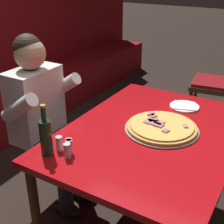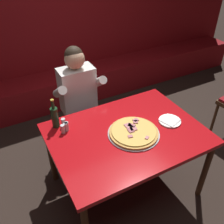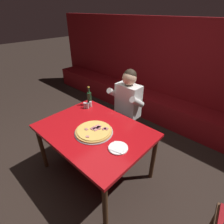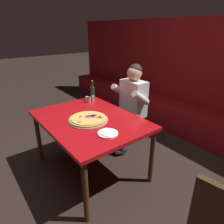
# 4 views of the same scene
# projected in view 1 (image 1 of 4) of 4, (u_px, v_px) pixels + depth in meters

# --- Properties ---
(ground_plane) EXTENTS (24.00, 24.00, 0.00)m
(ground_plane) POSITION_uv_depth(u_px,v_px,m) (147.00, 221.00, 2.25)
(ground_plane) COLOR black
(main_dining_table) EXTENTS (1.36, 1.01, 0.74)m
(main_dining_table) POSITION_uv_depth(u_px,v_px,m) (152.00, 141.00, 1.96)
(main_dining_table) COLOR #422816
(main_dining_table) RESTS_ON ground_plane
(pizza) EXTENTS (0.46, 0.46, 0.05)m
(pizza) POSITION_uv_depth(u_px,v_px,m) (162.00, 127.00, 1.93)
(pizza) COLOR #9E9EA3
(pizza) RESTS_ON main_dining_table
(plate_white_paper) EXTENTS (0.21, 0.21, 0.02)m
(plate_white_paper) POSITION_uv_depth(u_px,v_px,m) (184.00, 106.00, 2.24)
(plate_white_paper) COLOR white
(plate_white_paper) RESTS_ON main_dining_table
(beer_bottle) EXTENTS (0.07, 0.07, 0.29)m
(beer_bottle) POSITION_uv_depth(u_px,v_px,m) (46.00, 136.00, 1.65)
(beer_bottle) COLOR #19381E
(beer_bottle) RESTS_ON main_dining_table
(shaker_red_pepper_flakes) EXTENTS (0.04, 0.04, 0.09)m
(shaker_red_pepper_flakes) POSITION_uv_depth(u_px,v_px,m) (59.00, 144.00, 1.71)
(shaker_red_pepper_flakes) COLOR silver
(shaker_red_pepper_flakes) RESTS_ON main_dining_table
(shaker_black_pepper) EXTENTS (0.04, 0.04, 0.09)m
(shaker_black_pepper) POSITION_uv_depth(u_px,v_px,m) (69.00, 147.00, 1.69)
(shaker_black_pepper) COLOR silver
(shaker_black_pepper) RESTS_ON main_dining_table
(shaker_parmesan) EXTENTS (0.04, 0.04, 0.09)m
(shaker_parmesan) POSITION_uv_depth(u_px,v_px,m) (67.00, 152.00, 1.65)
(shaker_parmesan) COLOR silver
(shaker_parmesan) RESTS_ON main_dining_table
(shaker_oregano) EXTENTS (0.04, 0.04, 0.09)m
(shaker_oregano) POSITION_uv_depth(u_px,v_px,m) (69.00, 148.00, 1.68)
(shaker_oregano) COLOR silver
(shaker_oregano) RESTS_ON main_dining_table
(diner_seated_blue_shirt) EXTENTS (0.53, 0.53, 1.27)m
(diner_seated_blue_shirt) POSITION_uv_depth(u_px,v_px,m) (46.00, 117.00, 2.19)
(diner_seated_blue_shirt) COLOR black
(diner_seated_blue_shirt) RESTS_ON ground_plane
(dining_chair_near_right) EXTENTS (0.50, 0.50, 0.99)m
(dining_chair_near_right) POSITION_uv_depth(u_px,v_px,m) (222.00, 79.00, 3.25)
(dining_chair_near_right) COLOR #422816
(dining_chair_near_right) RESTS_ON ground_plane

